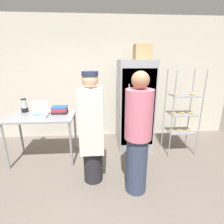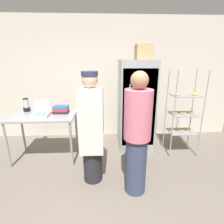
# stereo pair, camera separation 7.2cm
# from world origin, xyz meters

# --- Properties ---
(ground_plane) EXTENTS (14.00, 14.00, 0.00)m
(ground_plane) POSITION_xyz_m (0.00, 0.00, 0.00)
(ground_plane) COLOR #6B6056
(back_wall) EXTENTS (6.40, 0.12, 2.87)m
(back_wall) POSITION_xyz_m (0.00, 2.41, 1.44)
(back_wall) COLOR beige
(back_wall) RESTS_ON ground_plane
(refrigerator) EXTENTS (0.72, 0.77, 1.91)m
(refrigerator) POSITION_xyz_m (0.65, 1.68, 0.95)
(refrigerator) COLOR gray
(refrigerator) RESTS_ON ground_plane
(baking_rack) EXTENTS (0.59, 0.45, 1.73)m
(baking_rack) POSITION_xyz_m (1.56, 1.36, 0.85)
(baking_rack) COLOR #93969B
(baking_rack) RESTS_ON ground_plane
(prep_counter) EXTENTS (1.22, 0.73, 0.90)m
(prep_counter) POSITION_xyz_m (-1.22, 1.27, 0.80)
(prep_counter) COLOR gray
(prep_counter) RESTS_ON ground_plane
(donut_box) EXTENTS (0.28, 0.25, 0.29)m
(donut_box) POSITION_xyz_m (-1.21, 1.18, 0.95)
(donut_box) COLOR silver
(donut_box) RESTS_ON prep_counter
(blender_pitcher) EXTENTS (0.13, 0.13, 0.27)m
(blender_pitcher) POSITION_xyz_m (-1.61, 1.54, 1.02)
(blender_pitcher) COLOR black
(blender_pitcher) RESTS_ON prep_counter
(binder_stack) EXTENTS (0.29, 0.22, 0.14)m
(binder_stack) POSITION_xyz_m (-0.89, 1.39, 0.97)
(binder_stack) COLOR #232328
(binder_stack) RESTS_ON prep_counter
(cardboard_storage_box) EXTENTS (0.33, 0.35, 0.30)m
(cardboard_storage_box) POSITION_xyz_m (0.78, 1.78, 2.05)
(cardboard_storage_box) COLOR tan
(cardboard_storage_box) RESTS_ON refrigerator
(person_baker) EXTENTS (0.37, 0.39, 1.76)m
(person_baker) POSITION_xyz_m (-0.24, 0.54, 0.91)
(person_baker) COLOR #232328
(person_baker) RESTS_ON ground_plane
(person_customer) EXTENTS (0.38, 0.38, 1.78)m
(person_customer) POSITION_xyz_m (0.41, 0.25, 0.91)
(person_customer) COLOR #333D56
(person_customer) RESTS_ON ground_plane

